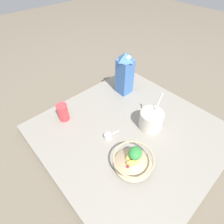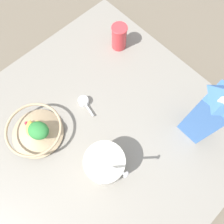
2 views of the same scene
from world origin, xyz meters
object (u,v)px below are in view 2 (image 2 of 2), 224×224
milk_carton (210,113)px  yogurt_tub (105,164)px  fruit_bowl (36,131)px  drinking_cup (119,37)px

milk_carton → yogurt_tub: size_ratio=1.44×
yogurt_tub → milk_carton: bearing=70.0°
fruit_bowl → yogurt_tub: bearing=21.2°
fruit_bowl → yogurt_tub: yogurt_tub is taller
yogurt_tub → drinking_cup: (-0.35, 0.41, -0.00)m
milk_carton → yogurt_tub: (-0.13, -0.35, -0.09)m
fruit_bowl → yogurt_tub: (0.27, 0.10, 0.02)m
fruit_bowl → milk_carton: (0.39, 0.45, 0.11)m
fruit_bowl → milk_carton: size_ratio=0.67×
yogurt_tub → drinking_cup: 0.54m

